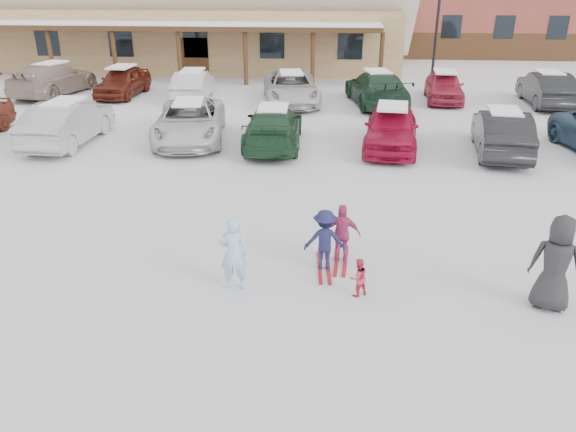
# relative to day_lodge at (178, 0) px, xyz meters

# --- Properties ---
(ground) EXTENTS (160.00, 160.00, 0.00)m
(ground) POSITION_rel_day_lodge_xyz_m (9.00, -27.96, -3.94)
(ground) COLOR silver
(ground) RESTS_ON ground
(day_lodge) EXTENTS (29.12, 12.50, 10.38)m
(day_lodge) POSITION_rel_day_lodge_xyz_m (0.00, 0.00, 0.00)
(day_lodge) COLOR tan
(day_lodge) RESTS_ON ground
(lamp_post) EXTENTS (0.50, 0.25, 5.87)m
(lamp_post) POSITION_rel_day_lodge_xyz_m (15.80, -4.20, -0.61)
(lamp_post) COLOR black
(lamp_post) RESTS_ON ground
(adult_skier) EXTENTS (0.60, 0.43, 1.52)m
(adult_skier) POSITION_rel_day_lodge_xyz_m (8.36, -28.28, -3.19)
(adult_skier) COLOR #9BC3E4
(adult_skier) RESTS_ON ground
(toddler_red) EXTENTS (0.48, 0.45, 0.78)m
(toddler_red) POSITION_rel_day_lodge_xyz_m (10.76, -28.36, -3.55)
(toddler_red) COLOR #C22C3D
(toddler_red) RESTS_ON ground
(child_navy) EXTENTS (0.88, 0.55, 1.32)m
(child_navy) POSITION_rel_day_lodge_xyz_m (10.09, -27.35, -3.28)
(child_navy) COLOR #16183B
(child_navy) RESTS_ON ground
(skis_child_navy) EXTENTS (0.29, 1.41, 0.03)m
(skis_child_navy) POSITION_rel_day_lodge_xyz_m (10.09, -27.35, -3.93)
(skis_child_navy) COLOR maroon
(skis_child_navy) RESTS_ON ground
(child_magenta) EXTENTS (0.79, 0.37, 1.31)m
(child_magenta) POSITION_rel_day_lodge_xyz_m (10.45, -27.02, -3.29)
(child_magenta) COLOR #B5336C
(child_magenta) RESTS_ON ground
(skis_child_magenta) EXTENTS (0.29, 1.41, 0.03)m
(skis_child_magenta) POSITION_rel_day_lodge_xyz_m (10.45, -27.02, -3.93)
(skis_child_magenta) COLOR maroon
(skis_child_magenta) RESTS_ON ground
(bystander_dark) EXTENTS (1.04, 0.85, 1.83)m
(bystander_dark) POSITION_rel_day_lodge_xyz_m (14.26, -28.49, -3.03)
(bystander_dark) COLOR #232326
(bystander_dark) RESTS_ON ground
(parked_car_1) EXTENTS (1.71, 4.70, 1.54)m
(parked_car_1) POSITION_rel_day_lodge_xyz_m (0.76, -18.85, -3.17)
(parked_car_1) COLOR #9B9CA0
(parked_car_1) RESTS_ON ground
(parked_car_2) EXTENTS (3.09, 5.44, 1.43)m
(parked_car_2) POSITION_rel_day_lodge_xyz_m (4.99, -18.08, -3.23)
(parked_car_2) COLOR silver
(parked_car_2) RESTS_ON ground
(parked_car_3) EXTENTS (2.09, 4.82, 1.38)m
(parked_car_3) POSITION_rel_day_lodge_xyz_m (8.10, -18.56, -3.25)
(parked_car_3) COLOR #1C3E26
(parked_car_3) RESTS_ON ground
(parked_car_4) EXTENTS (2.28, 4.61, 1.51)m
(parked_car_4) POSITION_rel_day_lodge_xyz_m (12.19, -18.56, -3.19)
(parked_car_4) COLOR #A50E30
(parked_car_4) RESTS_ON ground
(parked_car_5) EXTENTS (2.15, 4.67, 1.48)m
(parked_car_5) POSITION_rel_day_lodge_xyz_m (15.84, -18.83, -3.20)
(parked_car_5) COLOR black
(parked_car_5) RESTS_ON ground
(parked_car_7) EXTENTS (3.03, 5.65, 1.56)m
(parked_car_7) POSITION_rel_day_lodge_xyz_m (-3.76, -10.54, -3.17)
(parked_car_7) COLOR gray
(parked_car_7) RESTS_ON ground
(parked_car_8) EXTENTS (1.88, 4.28, 1.43)m
(parked_car_8) POSITION_rel_day_lodge_xyz_m (-0.21, -10.57, -3.23)
(parked_car_8) COLOR #5A1D12
(parked_car_8) RESTS_ON ground
(parked_car_9) EXTENTS (1.75, 4.31, 1.39)m
(parked_car_9) POSITION_rel_day_lodge_xyz_m (3.47, -11.17, -3.25)
(parked_car_9) COLOR #B9BABF
(parked_car_9) RESTS_ON ground
(parked_car_10) EXTENTS (3.16, 5.51, 1.45)m
(parked_car_10) POSITION_rel_day_lodge_xyz_m (8.19, -11.61, -3.22)
(parked_car_10) COLOR silver
(parked_car_10) RESTS_ON ground
(parked_car_11) EXTENTS (3.06, 5.62, 1.55)m
(parked_car_11) POSITION_rel_day_lodge_xyz_m (12.13, -11.64, -3.17)
(parked_car_11) COLOR #1C3B29
(parked_car_11) RESTS_ON ground
(parked_car_12) EXTENTS (1.97, 4.22, 1.40)m
(parked_car_12) POSITION_rel_day_lodge_xyz_m (15.36, -10.49, -3.24)
(parked_car_12) COLOR #AF2641
(parked_car_12) RESTS_ON ground
(parked_car_13) EXTENTS (1.79, 4.65, 1.51)m
(parked_car_13) POSITION_rel_day_lodge_xyz_m (19.88, -11.00, -3.19)
(parked_car_13) COLOR black
(parked_car_13) RESTS_ON ground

